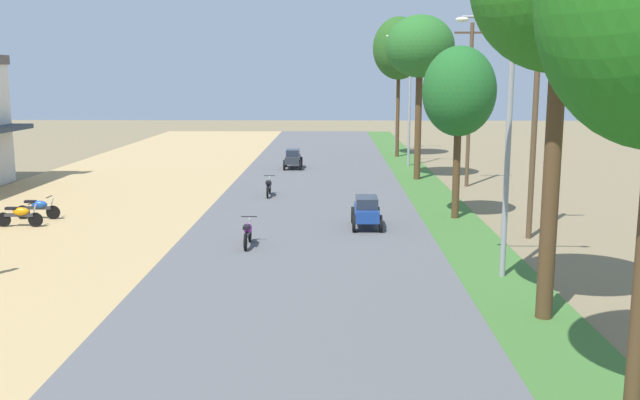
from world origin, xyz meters
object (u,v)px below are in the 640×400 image
object	(u,v)px
streetlamp_near	(509,127)
utility_pole_near	(535,113)
car_sedan_charcoal	(293,158)
motorbike_ahead_second	(248,232)
parked_motorbike_third	(20,214)
motorbike_ahead_third	(269,186)
streetlamp_mid	(410,90)
streetlamp_far	(397,88)
utility_pole_far	(470,103)
parked_motorbike_fourth	(38,207)
car_sedan_blue	(366,210)
median_tree_fifth	(399,49)
median_tree_fourth	(420,48)
median_tree_third	(459,92)

from	to	relation	value
streetlamp_near	utility_pole_near	distance (m)	5.54
car_sedan_charcoal	motorbike_ahead_second	distance (m)	20.35
parked_motorbike_third	motorbike_ahead_third	xyz separation A→B (m)	(8.90, 7.11, 0.02)
parked_motorbike_third	streetlamp_near	bearing A→B (deg)	-20.71
streetlamp_mid	parked_motorbike_third	bearing A→B (deg)	-131.48
streetlamp_near	streetlamp_far	distance (m)	34.82
motorbike_ahead_second	streetlamp_near	bearing A→B (deg)	-23.70
utility_pole_far	motorbike_ahead_third	xyz separation A→B (m)	(-10.19, -3.66, -3.85)
motorbike_ahead_third	motorbike_ahead_second	bearing A→B (deg)	-88.81
parked_motorbike_fourth	motorbike_ahead_third	world-z (taller)	motorbike_ahead_third
car_sedan_blue	car_sedan_charcoal	size ratio (longest dim) A/B	1.00
streetlamp_near	motorbike_ahead_third	xyz separation A→B (m)	(-7.99, 13.49, -3.79)
streetlamp_far	utility_pole_near	world-z (taller)	utility_pole_near
car_sedan_blue	motorbike_ahead_third	size ratio (longest dim) A/B	1.26
utility_pole_far	utility_pole_near	bearing A→B (deg)	-90.17
streetlamp_near	median_tree_fifth	bearing A→B (deg)	90.49
median_tree_fifth	utility_pole_far	bearing A→B (deg)	-79.68
streetlamp_far	utility_pole_far	xyz separation A→B (m)	(2.21, -17.67, -0.48)
median_tree_fourth	car_sedan_charcoal	bearing A→B (deg)	148.76
streetlamp_mid	car_sedan_charcoal	world-z (taller)	streetlamp_mid
streetlamp_far	motorbike_ahead_third	distance (m)	23.18
streetlamp_near	motorbike_ahead_third	distance (m)	16.13
streetlamp_far	motorbike_ahead_second	world-z (taller)	streetlamp_far
median_tree_fourth	utility_pole_far	bearing A→B (deg)	-43.23
streetlamp_near	utility_pole_far	bearing A→B (deg)	82.67
streetlamp_mid	car_sedan_blue	xyz separation A→B (m)	(-3.62, -19.04, -4.14)
median_tree_fourth	car_sedan_charcoal	distance (m)	10.71
streetlamp_mid	car_sedan_charcoal	size ratio (longest dim) A/B	3.73
utility_pole_far	motorbike_ahead_third	distance (m)	11.49
median_tree_third	utility_pole_near	xyz separation A→B (m)	(2.08, -3.34, -0.64)
median_tree_fourth	motorbike_ahead_third	size ratio (longest dim) A/B	5.01
motorbike_ahead_second	streetlamp_mid	bearing A→B (deg)	70.58
parked_motorbike_fourth	median_tree_third	bearing A→B (deg)	1.94
parked_motorbike_third	median_tree_third	bearing A→B (deg)	6.90
motorbike_ahead_second	motorbike_ahead_third	size ratio (longest dim) A/B	1.00
streetlamp_mid	utility_pole_near	world-z (taller)	utility_pole_near
median_tree_fifth	utility_pole_far	xyz separation A→B (m)	(2.47, -13.57, -3.28)
streetlamp_mid	utility_pole_far	world-z (taller)	streetlamp_mid
streetlamp_mid	utility_pole_far	size ratio (longest dim) A/B	1.00
median_tree_fifth	motorbike_ahead_second	distance (m)	29.20
utility_pole_near	utility_pole_far	distance (m)	12.04
car_sedan_blue	motorbike_ahead_second	xyz separation A→B (m)	(-4.15, -3.03, -0.17)
utility_pole_near	parked_motorbike_third	bearing A→B (deg)	176.15
median_tree_fifth	streetlamp_far	distance (m)	4.97
parked_motorbike_third	motorbike_ahead_third	distance (m)	11.39
car_sedan_blue	utility_pole_far	bearing A→B (deg)	61.43
median_tree_fifth	utility_pole_near	world-z (taller)	median_tree_fifth
parked_motorbike_fourth	median_tree_fifth	world-z (taller)	median_tree_fifth
utility_pole_far	parked_motorbike_third	bearing A→B (deg)	-150.59
car_sedan_blue	streetlamp_mid	bearing A→B (deg)	79.22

